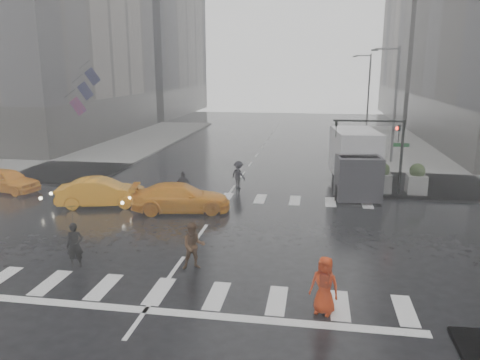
% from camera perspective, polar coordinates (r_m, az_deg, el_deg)
% --- Properties ---
extents(ground, '(120.00, 120.00, 0.00)m').
position_cam_1_polar(ground, '(21.81, -4.68, -6.31)').
color(ground, black).
rests_on(ground, ground).
extents(sidewalk_nw, '(35.00, 35.00, 0.15)m').
position_cam_1_polar(sidewalk_nw, '(45.33, -23.69, 3.08)').
color(sidewalk_nw, slate).
rests_on(sidewalk_nw, ground).
extents(road_markings, '(18.00, 48.00, 0.01)m').
position_cam_1_polar(road_markings, '(21.81, -4.68, -6.30)').
color(road_markings, silver).
rests_on(road_markings, ground).
extents(traffic_signal_pole, '(4.45, 0.42, 4.50)m').
position_cam_1_polar(traffic_signal_pole, '(28.49, 17.23, 4.49)').
color(traffic_signal_pole, black).
rests_on(traffic_signal_pole, ground).
extents(street_lamp_near, '(2.15, 0.22, 9.00)m').
position_cam_1_polar(street_lamp_near, '(38.42, 18.23, 9.20)').
color(street_lamp_near, '#59595B').
rests_on(street_lamp_near, ground).
extents(street_lamp_far, '(2.15, 0.22, 9.00)m').
position_cam_1_polar(street_lamp_far, '(58.24, 15.29, 10.63)').
color(street_lamp_far, '#59595B').
rests_on(street_lamp_far, ground).
extents(planter_west, '(1.10, 1.10, 1.80)m').
position_cam_1_polar(planter_west, '(28.88, 12.93, 0.36)').
color(planter_west, slate).
rests_on(planter_west, ground).
extents(planter_mid, '(1.10, 1.10, 1.80)m').
position_cam_1_polar(planter_mid, '(29.08, 16.87, 0.21)').
color(planter_mid, slate).
rests_on(planter_mid, ground).
extents(planter_east, '(1.10, 1.10, 1.80)m').
position_cam_1_polar(planter_east, '(29.42, 20.72, 0.06)').
color(planter_east, slate).
rests_on(planter_east, ground).
extents(flag_cluster, '(2.87, 3.06, 4.69)m').
position_cam_1_polar(flag_cluster, '(43.39, -18.68, 10.50)').
color(flag_cluster, '#59595B').
rests_on(flag_cluster, ground).
extents(pedestrian_black, '(1.20, 1.21, 2.43)m').
position_cam_1_polar(pedestrian_black, '(18.61, -19.66, -5.40)').
color(pedestrian_black, black).
rests_on(pedestrian_black, ground).
extents(pedestrian_brown, '(1.05, 0.93, 1.79)m').
position_cam_1_polar(pedestrian_brown, '(17.71, -5.69, -8.02)').
color(pedestrian_brown, '#4E311C').
rests_on(pedestrian_brown, ground).
extents(pedestrian_orange, '(1.03, 0.84, 1.83)m').
position_cam_1_polar(pedestrian_orange, '(14.84, 10.26, -12.51)').
color(pedestrian_orange, red).
rests_on(pedestrian_orange, ground).
extents(pedestrian_far_a, '(1.05, 0.72, 1.68)m').
position_cam_1_polar(pedestrian_far_a, '(26.76, -6.88, -0.74)').
color(pedestrian_far_a, black).
rests_on(pedestrian_far_a, ground).
extents(pedestrian_far_b, '(1.28, 1.15, 1.74)m').
position_cam_1_polar(pedestrian_far_b, '(29.24, -0.17, 0.64)').
color(pedestrian_far_b, black).
rests_on(pedestrian_far_b, ground).
extents(taxi_front, '(4.48, 2.55, 1.44)m').
position_cam_1_polar(taxi_front, '(31.83, -26.52, -0.02)').
color(taxi_front, orange).
rests_on(taxi_front, ground).
extents(taxi_mid, '(4.95, 2.75, 1.55)m').
position_cam_1_polar(taxi_mid, '(26.57, -16.51, -1.46)').
color(taxi_mid, orange).
rests_on(taxi_mid, ground).
extents(taxi_rear, '(4.88, 3.00, 1.49)m').
position_cam_1_polar(taxi_rear, '(24.75, -7.20, -2.15)').
color(taxi_rear, orange).
rests_on(taxi_rear, ground).
extents(box_truck, '(2.55, 6.79, 3.61)m').
position_cam_1_polar(box_truck, '(29.53, 13.91, 2.46)').
color(box_truck, silver).
rests_on(box_truck, ground).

